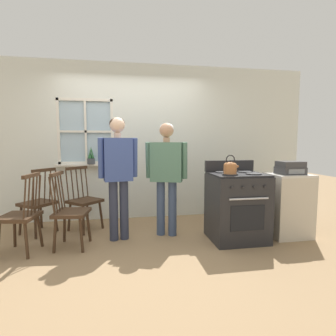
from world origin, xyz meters
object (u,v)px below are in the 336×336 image
(chair_center_cluster, at_px, (84,201))
(person_teen_center, at_px, (167,168))
(stove, at_px, (237,206))
(side_counter, at_px, (288,205))
(chair_by_window, at_px, (70,213))
(chair_near_stove, at_px, (21,217))
(kettle, at_px, (230,167))
(person_elderly_left, at_px, (118,167))
(potted_plant, at_px, (91,158))
(chair_near_wall, at_px, (39,204))
(stereo, at_px, (290,168))

(chair_center_cluster, xyz_separation_m, person_teen_center, (1.21, -0.45, 0.54))
(stove, height_order, side_counter, stove)
(chair_center_cluster, height_order, person_teen_center, person_teen_center)
(chair_center_cluster, bearing_deg, chair_by_window, -143.54)
(person_teen_center, bearing_deg, chair_near_stove, -151.24)
(kettle, bearing_deg, stove, 38.65)
(kettle, bearing_deg, side_counter, 9.12)
(stove, bearing_deg, side_counter, 1.59)
(person_elderly_left, xyz_separation_m, potted_plant, (-0.46, 0.98, 0.07))
(person_elderly_left, bearing_deg, chair_near_stove, -177.21)
(chair_near_wall, relative_size, stereo, 2.87)
(stove, bearing_deg, potted_plant, 148.82)
(potted_plant, distance_m, side_counter, 3.17)
(chair_near_stove, distance_m, kettle, 2.67)
(chair_by_window, bearing_deg, kettle, -89.50)
(person_elderly_left, bearing_deg, potted_plant, 106.29)
(person_teen_center, distance_m, stereo, 1.75)
(stove, distance_m, kettle, 0.59)
(chair_near_wall, height_order, person_elderly_left, person_elderly_left)
(kettle, bearing_deg, chair_near_wall, 161.90)
(kettle, relative_size, potted_plant, 0.81)
(chair_by_window, xyz_separation_m, stereo, (3.00, -0.11, 0.54))
(chair_center_cluster, xyz_separation_m, side_counter, (2.93, -0.77, -0.00))
(person_teen_center, bearing_deg, chair_by_window, -150.84)
(chair_center_cluster, distance_m, stereo, 3.08)
(chair_by_window, relative_size, potted_plant, 3.20)
(chair_near_stove, xyz_separation_m, stereo, (3.56, -0.03, 0.54))
(chair_center_cluster, relative_size, person_elderly_left, 0.58)
(kettle, xyz_separation_m, side_counter, (0.95, 0.15, -0.57))
(chair_center_cluster, xyz_separation_m, stove, (2.14, -0.79, 0.02))
(chair_near_stove, xyz_separation_m, side_counter, (3.56, -0.01, -0.00))
(chair_by_window, relative_size, stove, 0.90)
(stove, bearing_deg, stereo, 0.08)
(person_teen_center, height_order, stereo, person_teen_center)
(chair_center_cluster, relative_size, kettle, 3.95)
(chair_near_wall, relative_size, potted_plant, 3.20)
(chair_center_cluster, xyz_separation_m, chair_near_stove, (-0.63, -0.76, 0.00))
(chair_near_stove, bearing_deg, side_counter, 98.29)
(chair_by_window, distance_m, chair_near_wall, 0.82)
(person_elderly_left, relative_size, stereo, 4.93)
(stove, bearing_deg, chair_near_wall, 165.43)
(kettle, bearing_deg, chair_center_cluster, 154.95)
(chair_near_wall, bearing_deg, chair_near_stove, 36.42)
(stove, bearing_deg, person_teen_center, 159.90)
(chair_near_wall, distance_m, person_elderly_left, 1.37)
(person_teen_center, bearing_deg, potted_plant, 160.57)
(chair_center_cluster, height_order, stereo, stereo)
(stove, bearing_deg, chair_near_stove, 179.42)
(kettle, relative_size, stereo, 0.73)
(person_elderly_left, bearing_deg, stereo, -15.60)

